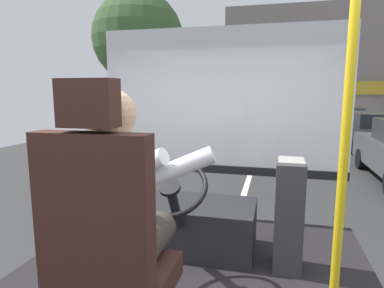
% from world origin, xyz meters
% --- Properties ---
extents(ground, '(18.00, 44.00, 0.06)m').
position_xyz_m(ground, '(0.00, 8.80, -0.02)').
color(ground, '#333333').
extents(driver_seat, '(0.48, 0.48, 1.37)m').
position_xyz_m(driver_seat, '(-0.13, -0.52, 1.32)').
color(driver_seat, black).
rests_on(driver_seat, bus_floor).
extents(bus_driver, '(0.81, 0.55, 0.83)m').
position_xyz_m(bus_driver, '(-0.13, -0.42, 1.54)').
color(bus_driver, '#332D28').
rests_on(bus_driver, driver_seat).
extents(steering_console, '(1.10, 1.01, 0.83)m').
position_xyz_m(steering_console, '(-0.13, 0.81, 0.94)').
color(steering_console, black).
rests_on(steering_console, bus_floor).
extents(handrail_pole, '(0.04, 0.04, 2.14)m').
position_xyz_m(handrail_pole, '(0.86, -0.07, 1.79)').
color(handrail_pole, gold).
rests_on(handrail_pole, bus_floor).
extents(fare_box, '(0.20, 0.27, 0.83)m').
position_xyz_m(fare_box, '(0.67, 0.69, 1.14)').
color(fare_box, '#333338').
rests_on(fare_box, bus_floor).
extents(windshield_panel, '(2.50, 0.08, 1.48)m').
position_xyz_m(windshield_panel, '(0.00, 1.62, 1.77)').
color(windshield_panel, silver).
extents(street_tree, '(3.25, 3.25, 5.53)m').
position_xyz_m(street_tree, '(-4.36, 9.77, 3.89)').
color(street_tree, '#4C3828').
rests_on(street_tree, ground).
extents(shop_building, '(12.69, 5.45, 6.06)m').
position_xyz_m(shop_building, '(4.32, 17.76, 3.03)').
color(shop_building, gray).
rests_on(shop_building, ground).
extents(parked_car_black, '(1.95, 3.96, 1.30)m').
position_xyz_m(parked_car_black, '(3.94, 10.96, 0.67)').
color(parked_car_black, black).
rests_on(parked_car_black, ground).
extents(parked_car_silver, '(1.90, 4.47, 1.22)m').
position_xyz_m(parked_car_silver, '(3.78, 16.44, 0.63)').
color(parked_car_silver, silver).
rests_on(parked_car_silver, ground).
extents(parked_car_red, '(2.04, 3.97, 1.43)m').
position_xyz_m(parked_car_red, '(3.81, 21.14, 0.73)').
color(parked_car_red, maroon).
rests_on(parked_car_red, ground).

